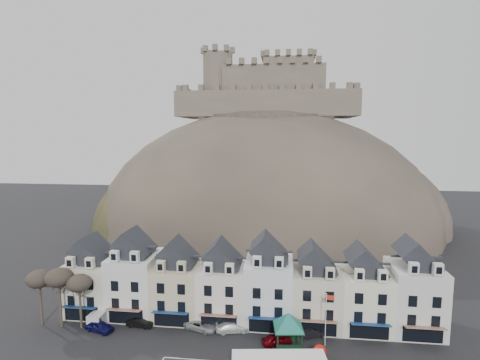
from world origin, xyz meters
name	(u,v)px	position (x,y,z in m)	size (l,w,h in m)	color
townhouse_terrace	(247,284)	(0.15, 15.97, 5.30)	(54.40, 9.35, 11.80)	beige
castle_hill	(269,228)	(1.25, 68.95, 0.11)	(100.00, 76.00, 68.00)	#38322B
castle	(269,89)	(0.51, 75.93, 40.19)	(50.20, 22.20, 22.00)	#5D5647
tree_left_far	(39,279)	(-29.00, 10.50, 6.90)	(3.61, 3.61, 8.24)	#3D3327
tree_left_mid	(59,278)	(-26.00, 10.50, 7.24)	(3.78, 3.78, 8.64)	#3D3327
tree_left_near	(79,284)	(-23.00, 10.50, 6.55)	(3.43, 3.43, 7.84)	#3D3327
bus_shelter	(288,321)	(6.23, 9.02, 3.66)	(7.37, 7.37, 4.71)	black
red_buoy	(320,353)	(10.00, 6.52, 1.06)	(1.81, 1.81, 2.07)	black
flagpole	(326,316)	(11.10, 9.99, 4.10)	(1.03, 0.21, 7.17)	silver
white_van	(101,317)	(-20.80, 12.00, 1.02)	(2.21, 4.56, 2.03)	silver
car_navy	(99,326)	(-20.00, 9.88, 0.74)	(1.74, 4.32, 1.47)	#0E0E46
car_black	(140,323)	(-14.80, 11.73, 0.63)	(1.33, 3.81, 1.26)	black
car_silver	(201,325)	(-5.98, 12.00, 0.66)	(2.20, 4.70, 1.33)	#A8ACB0
car_white	(232,327)	(-1.46, 12.00, 0.68)	(1.90, 4.67, 1.36)	white
car_maroon	(277,340)	(4.80, 9.50, 0.68)	(1.61, 4.01, 1.36)	#64050C
car_charcoal	(313,332)	(9.65, 12.00, 0.61)	(1.30, 3.71, 1.22)	black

